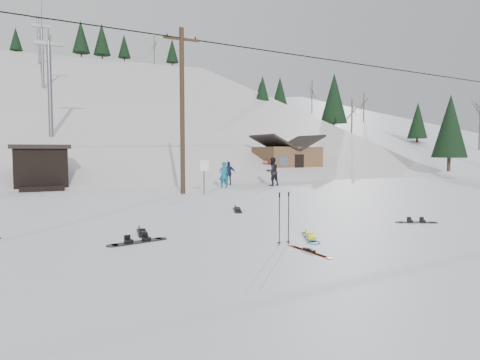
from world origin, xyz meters
name	(u,v)px	position (x,y,z in m)	size (l,w,h in m)	color
ground	(288,251)	(0.00, 0.00, 0.00)	(200.00, 200.00, 0.00)	white
ski_slope	(79,252)	(0.00, 55.00, -12.00)	(60.00, 75.00, 45.00)	silver
ridge_right	(320,229)	(38.00, 50.00, -11.00)	(34.00, 85.00, 36.00)	white
treeline_right	(342,166)	(36.00, 42.00, 0.00)	(20.00, 60.00, 10.00)	black
treeline_crest	(62,162)	(0.00, 86.00, 0.00)	(50.00, 6.00, 10.00)	black
utility_pole	(182,108)	(2.00, 14.00, 4.68)	(2.00, 0.26, 9.00)	#3A2819
trail_sign	(204,171)	(3.10, 13.58, 1.27)	(0.50, 0.09, 1.85)	#595B60
lift_hut	(41,167)	(-5.00, 20.94, 1.36)	(3.40, 4.10, 2.75)	black
lift_tower_near	(50,83)	(-4.00, 30.00, 7.86)	(2.20, 0.36, 8.00)	#595B60
lift_tower_mid	(42,53)	(-4.00, 50.00, 14.36)	(2.20, 0.36, 8.00)	#595B60
lift_tower_far	(38,37)	(-4.00, 70.00, 20.86)	(2.20, 0.36, 8.00)	#595B60
cabin	(287,161)	(15.00, 24.00, 1.48)	(5.39, 4.40, 3.77)	brown
hero_snowboard	(311,237)	(1.36, 1.01, 0.03)	(0.90, 1.48, 0.11)	#1966A6
hero_skis	(309,251)	(0.39, -0.31, 0.02)	(0.18, 1.55, 0.08)	#AE2E11
ski_poles	(284,218)	(0.27, 0.63, 0.69)	(0.37, 0.10, 1.35)	black
board_scatter_a	(138,241)	(-3.03, 2.51, 0.03)	(1.65, 0.61, 0.12)	black
board_scatter_b	(142,232)	(-2.64, 3.69, 0.03)	(0.45, 1.41, 0.10)	black
board_scatter_d	(416,222)	(5.97, 1.54, 0.03)	(1.28, 0.80, 0.10)	black
board_scatter_f	(238,210)	(1.86, 6.69, 0.03)	(0.76, 1.49, 0.11)	black
skier_teal	(224,175)	(5.44, 16.22, 0.84)	(0.61, 0.40, 1.67)	#0B5B75
skier_dark	(272,172)	(9.16, 16.50, 0.96)	(0.93, 0.73, 1.92)	black
skier_pink	(266,170)	(12.26, 22.94, 0.76)	(0.98, 0.57, 1.52)	#C1445A
skier_navy	(229,173)	(6.74, 18.30, 0.81)	(0.95, 0.40, 1.63)	#18213D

